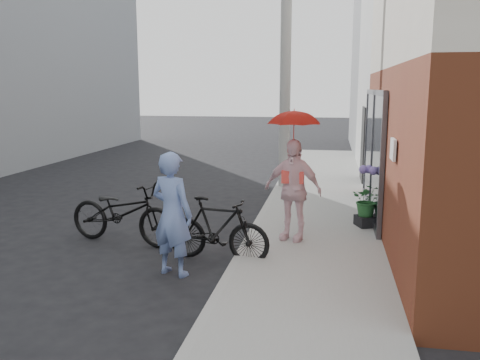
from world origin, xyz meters
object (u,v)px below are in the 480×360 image
(officer, at_px, (172,214))
(kimono_woman, at_px, (293,190))
(bike_left, at_px, (123,212))
(bike_right, at_px, (217,229))
(utility_pole, at_px, (286,54))
(planter, at_px, (367,221))

(officer, distance_m, kimono_woman, 2.30)
(bike_left, bearing_deg, bike_right, -96.84)
(bike_right, bearing_deg, utility_pole, 2.97)
(utility_pole, relative_size, kimono_woman, 4.08)
(utility_pole, bearing_deg, bike_left, -114.24)
(bike_left, xyz_separation_m, kimono_woman, (2.90, 0.37, 0.43))
(bike_left, height_order, kimono_woman, kimono_woman)
(utility_pole, height_order, officer, utility_pole)
(utility_pole, height_order, kimono_woman, utility_pole)
(officer, height_order, bike_left, officer)
(kimono_woman, bearing_deg, officer, -115.71)
(utility_pole, distance_m, officer, 7.00)
(bike_right, relative_size, planter, 4.62)
(officer, xyz_separation_m, planter, (2.90, 2.73, -0.68))
(bike_left, bearing_deg, utility_pole, -12.47)
(officer, height_order, planter, officer)
(planter, bearing_deg, utility_pole, 117.24)
(officer, distance_m, planter, 4.04)
(officer, xyz_separation_m, bike_right, (0.50, 0.68, -0.39))
(bike_right, xyz_separation_m, planter, (2.40, 2.05, -0.29))
(bike_right, bearing_deg, planter, -41.59)
(bike_left, height_order, planter, bike_left)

